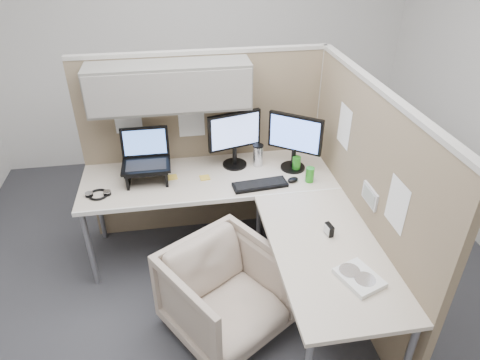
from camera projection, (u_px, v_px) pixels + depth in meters
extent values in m
plane|color=#303035|center=(233.00, 290.00, 3.35)|extent=(4.50, 4.50, 0.00)
cube|color=#887359|center=(205.00, 147.00, 3.67)|extent=(2.00, 0.05, 1.60)
cube|color=#A8A399|center=(200.00, 52.00, 3.23)|extent=(2.00, 0.06, 0.03)
cube|color=slate|center=(170.00, 85.00, 3.18)|extent=(1.20, 0.34, 0.34)
cube|color=gray|center=(170.00, 93.00, 3.03)|extent=(1.18, 0.01, 0.30)
plane|color=white|center=(127.00, 115.00, 3.38)|extent=(0.26, 0.00, 0.26)
plane|color=white|center=(191.00, 119.00, 3.48)|extent=(0.26, 0.00, 0.26)
cube|color=#887359|center=(362.00, 203.00, 2.96)|extent=(0.05, 2.00, 1.60)
cube|color=#A8A399|center=(382.00, 90.00, 2.53)|extent=(0.06, 2.00, 0.03)
cube|color=#A8A399|center=(317.00, 139.00, 3.80)|extent=(0.06, 0.06, 1.60)
cube|color=silver|center=(371.00, 196.00, 2.75)|extent=(0.02, 0.20, 0.12)
cube|color=gray|center=(369.00, 196.00, 2.75)|extent=(0.00, 0.16, 0.09)
plane|color=white|center=(344.00, 126.00, 3.08)|extent=(0.00, 0.26, 0.26)
plane|color=white|center=(397.00, 205.00, 2.43)|extent=(0.00, 0.26, 0.26)
cube|color=beige|center=(209.00, 178.00, 3.41)|extent=(2.00, 0.68, 0.03)
cube|color=beige|center=(327.00, 251.00, 2.67)|extent=(0.68, 1.30, 0.03)
cube|color=white|center=(214.00, 202.00, 3.12)|extent=(2.00, 0.02, 0.03)
cylinder|color=gray|center=(90.00, 249.00, 3.23)|extent=(0.04, 0.04, 0.70)
cylinder|color=gray|center=(99.00, 205.00, 3.71)|extent=(0.04, 0.04, 0.70)
cylinder|color=gray|center=(259.00, 232.00, 3.41)|extent=(0.04, 0.04, 0.70)
imported|color=beige|center=(225.00, 290.00, 2.86)|extent=(0.94, 0.93, 0.72)
cylinder|color=black|center=(235.00, 164.00, 3.54)|extent=(0.20, 0.20, 0.02)
cylinder|color=black|center=(235.00, 156.00, 3.50)|extent=(0.04, 0.04, 0.15)
cube|color=black|center=(234.00, 131.00, 3.38)|extent=(0.43, 0.15, 0.30)
cube|color=#90ACF9|center=(235.00, 132.00, 3.36)|extent=(0.39, 0.11, 0.26)
cylinder|color=black|center=(293.00, 167.00, 3.50)|extent=(0.20, 0.20, 0.02)
cylinder|color=black|center=(293.00, 158.00, 3.46)|extent=(0.04, 0.04, 0.15)
cube|color=black|center=(295.00, 133.00, 3.34)|extent=(0.38, 0.29, 0.30)
cube|color=#5B85F9|center=(294.00, 134.00, 3.32)|extent=(0.32, 0.24, 0.26)
cube|color=black|center=(147.00, 167.00, 3.27)|extent=(0.32, 0.26, 0.02)
cube|color=black|center=(128.00, 175.00, 3.28)|extent=(0.02, 0.24, 0.13)
cube|color=black|center=(166.00, 172.00, 3.32)|extent=(0.02, 0.24, 0.13)
cube|color=black|center=(146.00, 165.00, 3.26)|extent=(0.37, 0.26, 0.02)
cube|color=black|center=(145.00, 142.00, 3.33)|extent=(0.37, 0.06, 0.23)
cube|color=#598CF2|center=(145.00, 142.00, 3.32)|extent=(0.32, 0.04, 0.19)
cube|color=black|center=(260.00, 185.00, 3.27)|extent=(0.43, 0.18, 0.02)
ellipsoid|color=black|center=(293.00, 180.00, 3.32)|extent=(0.11, 0.09, 0.03)
cylinder|color=silver|center=(258.00, 156.00, 3.50)|extent=(0.08, 0.08, 0.17)
cylinder|color=black|center=(258.00, 146.00, 3.45)|extent=(0.09, 0.09, 0.01)
cylinder|color=#268C1E|center=(310.00, 175.00, 3.30)|extent=(0.07, 0.07, 0.12)
cylinder|color=#268C1E|center=(296.00, 163.00, 3.45)|extent=(0.07, 0.07, 0.12)
cube|color=gold|center=(205.00, 178.00, 3.37)|extent=(0.08, 0.08, 0.01)
cube|color=gold|center=(172.00, 177.00, 3.38)|extent=(0.09, 0.09, 0.01)
torus|color=black|center=(98.00, 194.00, 3.16)|extent=(0.15, 0.15, 0.02)
cylinder|color=black|center=(89.00, 195.00, 3.15)|extent=(0.06, 0.06, 0.03)
cylinder|color=black|center=(107.00, 193.00, 3.16)|extent=(0.06, 0.06, 0.03)
cube|color=white|center=(359.00, 278.00, 2.43)|extent=(0.27, 0.30, 0.03)
cylinder|color=silver|center=(365.00, 279.00, 2.40)|extent=(0.12, 0.12, 0.00)
cylinder|color=silver|center=(350.00, 270.00, 2.45)|extent=(0.12, 0.12, 0.00)
cube|color=black|center=(329.00, 230.00, 2.76)|extent=(0.04, 0.08, 0.08)
cube|color=white|center=(327.00, 230.00, 2.76)|extent=(0.01, 0.06, 0.06)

